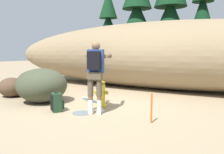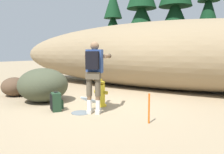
{
  "view_description": "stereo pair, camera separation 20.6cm",
  "coord_description": "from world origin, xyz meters",
  "px_view_note": "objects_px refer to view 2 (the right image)",
  "views": [
    {
      "loc": [
        3.3,
        -4.81,
        1.42
      ],
      "look_at": [
        0.16,
        0.44,
        0.75
      ],
      "focal_mm": 37.12,
      "sensor_mm": 36.0,
      "label": 1
    },
    {
      "loc": [
        3.47,
        -4.71,
        1.42
      ],
      "look_at": [
        0.16,
        0.44,
        0.75
      ],
      "focal_mm": 37.12,
      "sensor_mm": 36.0,
      "label": 2
    }
  ],
  "objects_px": {
    "utility_worker": "(94,68)",
    "boulder_small": "(14,87)",
    "survey_stake": "(149,109)",
    "boulder_large": "(38,82)",
    "spare_backpack": "(56,102)",
    "boulder_mid": "(43,85)",
    "fire_hydrant": "(101,94)"
  },
  "relations": [
    {
      "from": "fire_hydrant",
      "to": "boulder_large",
      "type": "bearing_deg",
      "value": 174.48
    },
    {
      "from": "boulder_small",
      "to": "survey_stake",
      "type": "bearing_deg",
      "value": -3.77
    },
    {
      "from": "boulder_mid",
      "to": "fire_hydrant",
      "type": "bearing_deg",
      "value": 14.22
    },
    {
      "from": "fire_hydrant",
      "to": "utility_worker",
      "type": "bearing_deg",
      "value": -67.01
    },
    {
      "from": "fire_hydrant",
      "to": "utility_worker",
      "type": "xyz_separation_m",
      "value": [
        0.26,
        -0.61,
        0.72
      ]
    },
    {
      "from": "boulder_large",
      "to": "survey_stake",
      "type": "height_order",
      "value": "boulder_large"
    },
    {
      "from": "utility_worker",
      "to": "boulder_small",
      "type": "xyz_separation_m",
      "value": [
        -3.42,
        0.25,
        -0.75
      ]
    },
    {
      "from": "boulder_large",
      "to": "boulder_mid",
      "type": "bearing_deg",
      "value": -33.33
    },
    {
      "from": "boulder_large",
      "to": "boulder_mid",
      "type": "xyz_separation_m",
      "value": [
        1.06,
        -0.7,
        0.06
      ]
    },
    {
      "from": "utility_worker",
      "to": "boulder_mid",
      "type": "height_order",
      "value": "utility_worker"
    },
    {
      "from": "boulder_large",
      "to": "boulder_small",
      "type": "xyz_separation_m",
      "value": [
        -0.4,
        -0.62,
        -0.12
      ]
    },
    {
      "from": "utility_worker",
      "to": "survey_stake",
      "type": "bearing_deg",
      "value": -115.51
    },
    {
      "from": "utility_worker",
      "to": "boulder_large",
      "type": "xyz_separation_m",
      "value": [
        -3.03,
        0.88,
        -0.63
      ]
    },
    {
      "from": "utility_worker",
      "to": "spare_backpack",
      "type": "relative_size",
      "value": 3.51
    },
    {
      "from": "fire_hydrant",
      "to": "survey_stake",
      "type": "height_order",
      "value": "fire_hydrant"
    },
    {
      "from": "spare_backpack",
      "to": "fire_hydrant",
      "type": "bearing_deg",
      "value": 1.41
    },
    {
      "from": "boulder_large",
      "to": "boulder_mid",
      "type": "height_order",
      "value": "boulder_mid"
    },
    {
      "from": "spare_backpack",
      "to": "boulder_large",
      "type": "height_order",
      "value": "boulder_large"
    },
    {
      "from": "spare_backpack",
      "to": "boulder_large",
      "type": "xyz_separation_m",
      "value": [
        -2.15,
        1.24,
        0.2
      ]
    },
    {
      "from": "boulder_large",
      "to": "boulder_small",
      "type": "bearing_deg",
      "value": -122.55
    },
    {
      "from": "survey_stake",
      "to": "boulder_mid",
      "type": "bearing_deg",
      "value": 175.88
    },
    {
      "from": "fire_hydrant",
      "to": "utility_worker",
      "type": "height_order",
      "value": "utility_worker"
    },
    {
      "from": "fire_hydrant",
      "to": "spare_backpack",
      "type": "height_order",
      "value": "fire_hydrant"
    },
    {
      "from": "boulder_mid",
      "to": "utility_worker",
      "type": "bearing_deg",
      "value": -5.13
    },
    {
      "from": "boulder_mid",
      "to": "spare_backpack",
      "type": "bearing_deg",
      "value": -26.49
    },
    {
      "from": "fire_hydrant",
      "to": "boulder_small",
      "type": "xyz_separation_m",
      "value": [
        -3.17,
        -0.36,
        -0.03
      ]
    },
    {
      "from": "fire_hydrant",
      "to": "spare_backpack",
      "type": "relative_size",
      "value": 1.54
    },
    {
      "from": "spare_backpack",
      "to": "boulder_mid",
      "type": "distance_m",
      "value": 1.24
    },
    {
      "from": "boulder_large",
      "to": "survey_stake",
      "type": "bearing_deg",
      "value": -12.02
    },
    {
      "from": "boulder_mid",
      "to": "survey_stake",
      "type": "xyz_separation_m",
      "value": [
        3.36,
        -0.24,
        -0.18
      ]
    },
    {
      "from": "boulder_mid",
      "to": "boulder_small",
      "type": "height_order",
      "value": "boulder_mid"
    },
    {
      "from": "utility_worker",
      "to": "fire_hydrant",
      "type": "bearing_deg",
      "value": 0.17
    }
  ]
}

